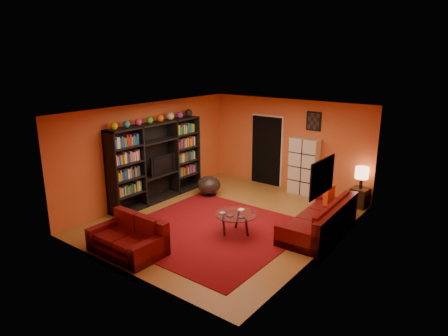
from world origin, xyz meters
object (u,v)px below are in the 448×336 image
Objects in this scene: bowl_chair at (209,185)px; table_lamp at (362,173)px; sofa at (323,221)px; storage_cabinet at (304,166)px; entertainment_unit at (157,162)px; tv at (161,164)px; coffee_table at (236,216)px; side_table at (360,197)px; loveseat at (130,238)px.

bowl_chair is 4.06m from table_lamp.
storage_cabinet is (-1.52, 2.10, 0.51)m from sofa.
entertainment_unit reaches higher than tv.
side_table is (1.59, 3.24, -0.17)m from coffee_table.
loveseat is 5.91m from table_lamp.
side_table is at bearing 24.33° from bowl_chair.
bowl_chair is at bearing -155.67° from side_table.
storage_cabinet is 1.72m from side_table.
entertainment_unit is 2.00× the size of loveseat.
tv is 0.59× the size of loveseat.
tv reaches higher than side_table.
bowl_chair reaches higher than coffee_table.
tv is at bearing -174.59° from sofa.
entertainment_unit is 4.04m from storage_cabinet.
tv is at bearing -149.20° from side_table.
side_table is 0.65m from table_lamp.
storage_cabinet is 2.84× the size of table_lamp.
tv is 1.78× the size of side_table.
table_lamp is at bearing -2.59° from storage_cabinet.
entertainment_unit reaches higher than coffee_table.
table_lamp is at bearing 0.00° from side_table.
loveseat is at bearing -76.20° from bowl_chair.
table_lamp reaches higher than bowl_chair.
tv is at bearing -137.14° from storage_cabinet.
sofa and loveseat have the same top height.
loveseat is at bearing -103.40° from storage_cabinet.
loveseat is 2.27× the size of bowl_chair.
tv is 0.96× the size of coffee_table.
bowl_chair is at bearing 14.37° from loveseat.
entertainment_unit reaches higher than loveseat.
entertainment_unit is 3.04m from coffee_table.
storage_cabinet is (-0.04, 3.29, 0.37)m from coffee_table.
tv is (0.05, 0.08, -0.07)m from entertainment_unit.
sofa is 4.32× the size of table_lamp.
tv reaches higher than coffee_table.
storage_cabinet reaches higher than side_table.
side_table is at bearing 84.39° from sofa.
tv is 4.46m from sofa.
tv is 1.47m from bowl_chair.
storage_cabinet is at bearing 40.06° from bowl_chair.
loveseat is at bearing -133.36° from sofa.
entertainment_unit is 5.30m from table_lamp.
coffee_table is at bearing -143.95° from sofa.
storage_cabinet is at bearing 90.67° from coffee_table.
table_lamp reaches higher than coffee_table.
bowl_chair is at bearing 170.98° from sofa.
table_lamp is at bearing 63.83° from coffee_table.
entertainment_unit is 3.07m from loveseat.
storage_cabinet is (1.16, 5.22, 0.51)m from loveseat.
side_table is at bearing 0.00° from table_lamp.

